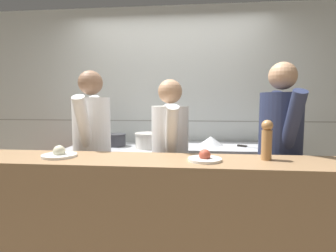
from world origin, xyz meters
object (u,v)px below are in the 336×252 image
object	(u,v)px
stock_pot	(85,138)
pepper_mill	(267,139)
oven_range	(119,182)
chefs_knife	(250,147)
chef_line	(280,154)
sauce_pot	(116,140)
mixing_bowl_steel	(211,141)
chef_head_cook	(92,151)
chef_sous	(170,160)
plated_dish_appetiser	(205,158)
plated_dish_main	(59,154)
braising_pot	(148,140)

from	to	relation	value
stock_pot	pepper_mill	bearing A→B (deg)	-33.85
oven_range	chefs_knife	size ratio (longest dim) A/B	3.64
pepper_mill	chef_line	distance (m)	0.56
sauce_pot	mixing_bowl_steel	world-z (taller)	sauce_pot
chef_head_cook	chef_sous	bearing A→B (deg)	-8.39
mixing_bowl_steel	plated_dish_appetiser	size ratio (longest dim) A/B	1.28
sauce_pot	oven_range	bearing A→B (deg)	-44.95
chef_line	chefs_knife	bearing A→B (deg)	95.45
plated_dish_main	plated_dish_appetiser	xyz separation A→B (m)	(1.03, -0.02, -0.00)
chef_line	stock_pot	bearing A→B (deg)	156.24
oven_range	chef_head_cook	world-z (taller)	chef_head_cook
mixing_bowl_steel	chef_sous	xyz separation A→B (m)	(-0.41, -0.80, -0.06)
mixing_bowl_steel	chef_line	xyz separation A→B (m)	(0.53, -0.80, 0.02)
stock_pot	chefs_knife	distance (m)	1.93
chefs_knife	plated_dish_appetiser	size ratio (longest dim) A/B	1.43
oven_range	sauce_pot	world-z (taller)	sauce_pot
plated_dish_main	sauce_pot	bearing A→B (deg)	88.96
chefs_knife	plated_dish_appetiser	xyz separation A→B (m)	(-0.55, -1.20, 0.13)
plated_dish_main	plated_dish_appetiser	bearing A→B (deg)	-1.25
oven_range	braising_pot	xyz separation A→B (m)	(0.37, -0.05, 0.52)
chef_head_cook	chef_line	xyz separation A→B (m)	(1.67, -0.06, 0.02)
braising_pot	chef_sous	distance (m)	0.76
stock_pot	chef_line	size ratio (longest dim) A/B	0.15
oven_range	braising_pot	world-z (taller)	braising_pot
stock_pot	chef_line	xyz separation A→B (m)	(2.03, -0.73, -0.01)
chef_head_cook	plated_dish_appetiser	bearing A→B (deg)	-34.32
oven_range	chef_line	size ratio (longest dim) A/B	0.68
mixing_bowl_steel	plated_dish_main	bearing A→B (deg)	-131.36
plated_dish_main	chef_line	world-z (taller)	chef_line
chef_line	sauce_pot	bearing A→B (deg)	151.08
chef_head_cook	chefs_knife	bearing A→B (deg)	16.94
plated_dish_appetiser	chef_line	world-z (taller)	chef_line
plated_dish_appetiser	chef_line	distance (m)	0.85
sauce_pot	plated_dish_main	xyz separation A→B (m)	(-0.02, -1.29, 0.09)
oven_range	chef_sous	distance (m)	1.10
chefs_knife	mixing_bowl_steel	bearing A→B (deg)	161.68
pepper_mill	chef_sous	size ratio (longest dim) A/B	0.17
plated_dish_appetiser	chef_sous	xyz separation A→B (m)	(-0.28, 0.54, -0.14)
chefs_knife	chef_line	world-z (taller)	chef_line
oven_range	plated_dish_appetiser	distance (m)	1.71
sauce_pot	chef_sous	world-z (taller)	chef_sous
braising_pot	plated_dish_main	xyz separation A→B (m)	(-0.43, -1.20, 0.07)
oven_range	mixing_bowl_steel	bearing A→B (deg)	3.09
stock_pot	mixing_bowl_steel	world-z (taller)	stock_pot
chef_line	mixing_bowl_steel	bearing A→B (deg)	119.78
plated_dish_appetiser	chef_sous	distance (m)	0.63
mixing_bowl_steel	pepper_mill	distance (m)	1.32
stock_pot	pepper_mill	size ratio (longest dim) A/B	0.95
stock_pot	mixing_bowl_steel	size ratio (longest dim) A/B	0.90
oven_range	pepper_mill	bearing A→B (deg)	-41.03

